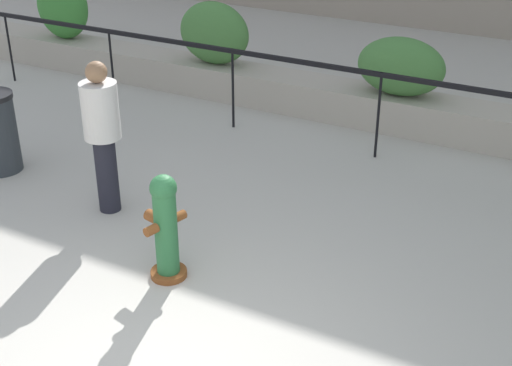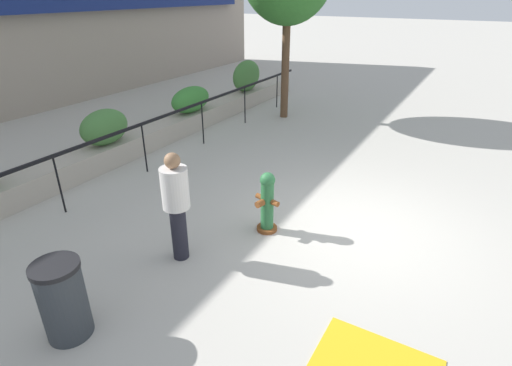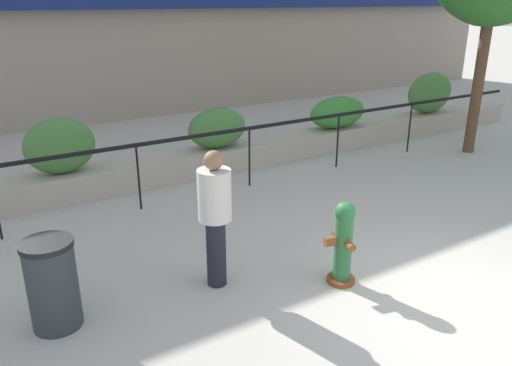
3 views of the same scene
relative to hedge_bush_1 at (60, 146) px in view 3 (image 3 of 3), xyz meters
name	(u,v)px [view 3 (image 3 of 3)]	position (x,y,z in m)	size (l,w,h in m)	color
ground_plane	(474,316)	(3.11, -6.00, -0.99)	(120.00, 120.00, 0.00)	#B2ADA3
planter_wall_low	(222,158)	(3.11, 0.00, -0.74)	(18.00, 0.70, 0.50)	#ADA393
fence_railing_segment	(249,134)	(3.11, -1.10, 0.03)	(15.00, 0.05, 1.15)	black
hedge_bush_1	(60,146)	(0.00, 0.00, 0.00)	(1.19, 0.61, 0.98)	#427538
hedge_bush_2	(217,128)	(3.02, 0.00, -0.08)	(1.24, 0.70, 0.81)	#427538
hedge_bush_3	(338,112)	(6.17, 0.00, -0.12)	(1.51, 0.69, 0.73)	#387F33
hedge_bush_4	(430,93)	(9.32, 0.00, 0.04)	(1.54, 0.58, 1.06)	#427538
fire_hydrant	(343,242)	(2.31, -4.65, -0.44)	(0.47, 0.48, 1.08)	brown
pedestrian	(215,211)	(0.97, -3.87, 0.00)	(0.56, 0.56, 1.73)	black
trash_bin	(53,284)	(-0.89, -3.71, -0.48)	(0.55, 0.55, 1.01)	#2D3338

